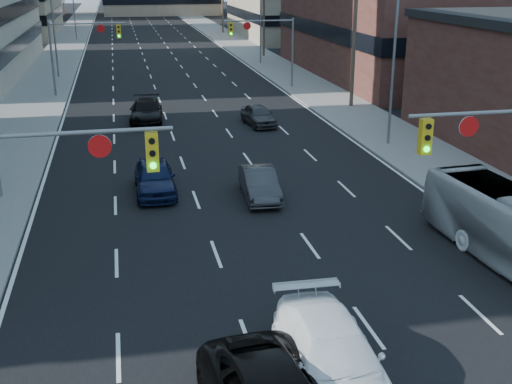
{
  "coord_description": "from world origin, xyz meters",
  "views": [
    {
      "loc": [
        -4.87,
        -9.38,
        9.97
      ],
      "look_at": [
        -0.22,
        12.35,
        2.2
      ],
      "focal_mm": 45.0,
      "sensor_mm": 36.0,
      "label": 1
    }
  ],
  "objects": [
    {
      "name": "sedan_grey_right",
      "position": [
        4.11,
        31.81,
        0.68
      ],
      "size": [
        2.02,
        4.14,
        1.36
      ],
      "primitive_type": "imported",
      "rotation": [
        0.0,
        0.0,
        0.11
      ],
      "color": "#353638",
      "rests_on": "ground"
    },
    {
      "name": "streetlight_right_near",
      "position": [
        10.34,
        25.0,
        5.05
      ],
      "size": [
        2.03,
        0.22,
        9.0
      ],
      "color": "slate",
      "rests_on": "ground"
    },
    {
      "name": "utility_pole_block",
      "position": [
        12.2,
        36.0,
        5.78
      ],
      "size": [
        2.2,
        0.28,
        11.0
      ],
      "color": "#4C3D2D",
      "rests_on": "ground"
    },
    {
      "name": "sedan_black_far",
      "position": [
        -3.19,
        34.21,
        0.77
      ],
      "size": [
        2.51,
        5.42,
        1.53
      ],
      "primitive_type": "imported",
      "rotation": [
        0.0,
        0.0,
        -0.07
      ],
      "color": "black",
      "rests_on": "ground"
    },
    {
      "name": "white_van",
      "position": [
        -0.14,
        3.61,
        0.81
      ],
      "size": [
        2.42,
        5.65,
        1.62
      ],
      "primitive_type": "imported",
      "rotation": [
        0.0,
        0.0,
        -0.03
      ],
      "color": "white",
      "rests_on": "ground"
    },
    {
      "name": "streetlight_right_far",
      "position": [
        10.34,
        60.0,
        5.05
      ],
      "size": [
        2.03,
        0.22,
        9.0
      ],
      "color": "slate",
      "rests_on": "ground"
    },
    {
      "name": "streetlight_left_mid",
      "position": [
        -10.34,
        55.0,
        5.05
      ],
      "size": [
        2.03,
        0.22,
        9.0
      ],
      "color": "slate",
      "rests_on": "ground"
    },
    {
      "name": "signal_far_right",
      "position": [
        7.68,
        45.0,
        4.3
      ],
      "size": [
        6.09,
        0.33,
        6.0
      ],
      "color": "slate",
      "rests_on": "ground"
    },
    {
      "name": "road_surface",
      "position": [
        0.0,
        130.0,
        0.01
      ],
      "size": [
        18.0,
        300.0,
        0.02
      ],
      "primitive_type": "cube",
      "color": "black",
      "rests_on": "ground"
    },
    {
      "name": "signal_far_left",
      "position": [
        -7.68,
        45.0,
        4.3
      ],
      "size": [
        6.09,
        0.33,
        6.0
      ],
      "color": "slate",
      "rests_on": "ground"
    },
    {
      "name": "storefront_right_mid",
      "position": [
        24.0,
        50.0,
        4.5
      ],
      "size": [
        20.0,
        30.0,
        9.0
      ],
      "primitive_type": "cube",
      "color": "#472119",
      "rests_on": "ground"
    },
    {
      "name": "sidewalk_left",
      "position": [
        -11.5,
        130.0,
        0.07
      ],
      "size": [
        5.0,
        300.0,
        0.15
      ],
      "primitive_type": "cube",
      "color": "slate",
      "rests_on": "ground"
    },
    {
      "name": "sedan_grey_center",
      "position": [
        1.09,
        17.69,
        0.69
      ],
      "size": [
        1.68,
        4.25,
        1.37
      ],
      "primitive_type": "imported",
      "rotation": [
        0.0,
        0.0,
        -0.06
      ],
      "color": "#2F2F31",
      "rests_on": "ground"
    },
    {
      "name": "utility_pole_midblock",
      "position": [
        12.2,
        66.0,
        5.78
      ],
      "size": [
        2.2,
        0.28,
        11.0
      ],
      "color": "#4C3D2D",
      "rests_on": "ground"
    },
    {
      "name": "signal_near_left",
      "position": [
        -7.45,
        8.0,
        4.33
      ],
      "size": [
        6.59,
        0.33,
        6.0
      ],
      "color": "slate",
      "rests_on": "ground"
    },
    {
      "name": "streetlight_left_far",
      "position": [
        -10.34,
        90.0,
        5.05
      ],
      "size": [
        2.03,
        0.22,
        9.0
      ],
      "color": "slate",
      "rests_on": "ground"
    },
    {
      "name": "sidewalk_right",
      "position": [
        11.5,
        130.0,
        0.07
      ],
      "size": [
        5.0,
        300.0,
        0.15
      ],
      "primitive_type": "cube",
      "color": "slate",
      "rests_on": "ground"
    },
    {
      "name": "sedan_blue",
      "position": [
        -3.55,
        19.34,
        0.78
      ],
      "size": [
        1.85,
        4.57,
        1.56
      ],
      "primitive_type": "imported",
      "rotation": [
        0.0,
        0.0,
        -0.0
      ],
      "color": "#0D1534",
      "rests_on": "ground"
    }
  ]
}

